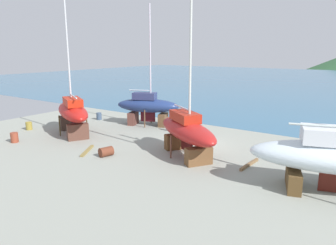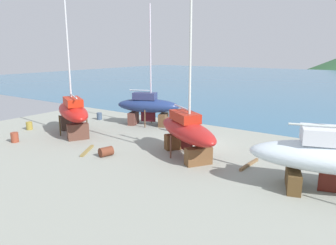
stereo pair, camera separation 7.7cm
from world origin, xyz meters
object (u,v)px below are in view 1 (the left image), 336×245
object	(u,v)px
barrel_tipped_center	(99,116)
barrel_by_slipway	(106,152)
worker	(175,123)
barrel_rust_mid	(29,126)
barrel_blue_faded	(330,153)
sailboat_small_center	(148,106)
sailboat_far_slipway	(187,130)
barrel_ochre	(65,120)
sailboat_mid_port	(73,112)
barrel_tipped_right	(14,138)

from	to	relation	value
barrel_tipped_center	barrel_by_slipway	bearing A→B (deg)	-41.28
worker	barrel_rust_mid	distance (m)	14.02
worker	barrel_blue_faded	xyz separation A→B (m)	(13.00, 0.33, -0.50)
sailboat_small_center	sailboat_far_slipway	size ratio (longest dim) A/B	0.89
worker	barrel_tipped_center	world-z (taller)	worker
sailboat_small_center	barrel_by_slipway	world-z (taller)	sailboat_small_center
worker	barrel_blue_faded	world-z (taller)	worker
barrel_blue_faded	barrel_ochre	xyz separation A→B (m)	(-24.14, -3.96, 0.11)
worker	barrel_blue_faded	size ratio (longest dim) A/B	1.78
barrel_ochre	barrel_tipped_center	bearing A→B (deg)	70.11
barrel_tipped_center	barrel_rust_mid	xyz separation A→B (m)	(-2.19, -7.00, -0.00)
sailboat_mid_port	sailboat_far_slipway	size ratio (longest dim) A/B	0.88
barrel_blue_faded	barrel_tipped_right	size ratio (longest dim) A/B	1.10
worker	sailboat_mid_port	bearing A→B (deg)	-28.12
sailboat_small_center	sailboat_far_slipway	world-z (taller)	sailboat_far_slipway
barrel_ochre	sailboat_far_slipway	bearing A→B (deg)	-5.85
worker	barrel_tipped_center	size ratio (longest dim) A/B	2.12
worker	barrel_rust_mid	size ratio (longest dim) A/B	2.14
barrel_blue_faded	barrel_by_slipway	bearing A→B (deg)	-146.32
sailboat_mid_port	barrel_blue_faded	distance (m)	21.09
sailboat_small_center	barrel_ochre	world-z (taller)	sailboat_small_center
barrel_blue_faded	barrel_ochre	distance (m)	24.47
barrel_rust_mid	sailboat_mid_port	bearing A→B (deg)	14.59
barrel_tipped_right	barrel_tipped_center	bearing A→B (deg)	94.36
barrel_blue_faded	worker	bearing A→B (deg)	-178.56
barrel_blue_faded	barrel_tipped_right	distance (m)	24.53
barrel_rust_mid	barrel_ochre	xyz separation A→B (m)	(0.92, 3.50, 0.07)
sailboat_far_slipway	barrel_tipped_center	world-z (taller)	sailboat_far_slipway
worker	barrel_tipped_center	distance (m)	9.89
barrel_ochre	barrel_blue_faded	bearing A→B (deg)	9.32
barrel_tipped_center	barrel_tipped_right	distance (m)	10.20
barrel_ochre	barrel_tipped_right	world-z (taller)	barrel_ochre
sailboat_small_center	barrel_tipped_center	world-z (taller)	sailboat_small_center
sailboat_far_slipway	barrel_blue_faded	xyz separation A→B (m)	(8.57, 5.56, -1.57)
barrel_ochre	barrel_tipped_right	distance (m)	6.98
sailboat_small_center	barrel_by_slipway	bearing A→B (deg)	-89.89
sailboat_far_slipway	barrel_tipped_right	bearing A→B (deg)	-125.58
barrel_rust_mid	barrel_tipped_right	world-z (taller)	barrel_tipped_right
sailboat_small_center	worker	distance (m)	4.09
barrel_ochre	barrel_by_slipway	distance (m)	11.90
barrel_blue_faded	sailboat_mid_port	bearing A→B (deg)	-162.93
worker	barrel_tipped_right	size ratio (longest dim) A/B	1.96
sailboat_small_center	barrel_rust_mid	world-z (taller)	sailboat_small_center
barrel_by_slipway	barrel_tipped_right	world-z (taller)	barrel_tipped_right
sailboat_small_center	sailboat_mid_port	world-z (taller)	sailboat_small_center
barrel_tipped_center	barrel_tipped_right	world-z (taller)	barrel_tipped_right
sailboat_small_center	sailboat_mid_port	xyz separation A→B (m)	(-3.25, -6.68, 0.09)
barrel_tipped_center	barrel_rust_mid	world-z (taller)	barrel_tipped_center
sailboat_far_slipway	barrel_tipped_center	xyz separation A→B (m)	(-14.31, 5.09, -1.52)
sailboat_far_slipway	barrel_tipped_center	size ratio (longest dim) A/B	17.33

